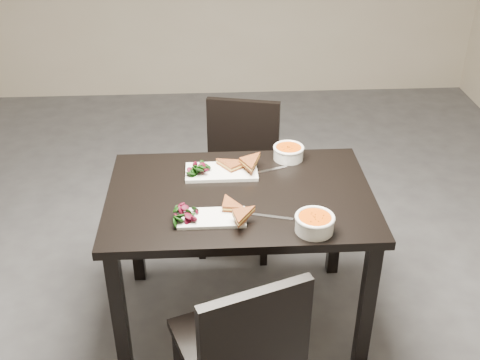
{
  "coord_description": "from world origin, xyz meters",
  "views": [
    {
      "loc": [
        0.07,
        -2.72,
        2.17
      ],
      "look_at": [
        0.2,
        -0.48,
        0.82
      ],
      "focal_mm": 44.09,
      "sensor_mm": 36.0,
      "label": 1
    }
  ],
  "objects_px": {
    "soup_bowl_near": "(315,222)",
    "soup_bowl_far": "(288,152)",
    "chair_far": "(240,166)",
    "plate_far": "(221,172)",
    "table": "(240,211)",
    "chair_near": "(242,347)",
    "plate_near": "(212,218)"
  },
  "relations": [
    {
      "from": "table",
      "to": "soup_bowl_far",
      "type": "relative_size",
      "value": 7.8
    },
    {
      "from": "chair_far",
      "to": "plate_far",
      "type": "height_order",
      "value": "chair_far"
    },
    {
      "from": "chair_near",
      "to": "chair_far",
      "type": "xyz_separation_m",
      "value": [
        0.07,
        1.38,
        0.0
      ]
    },
    {
      "from": "chair_near",
      "to": "plate_far",
      "type": "distance_m",
      "value": 0.89
    },
    {
      "from": "chair_far",
      "to": "soup_bowl_far",
      "type": "relative_size",
      "value": 5.53
    },
    {
      "from": "table",
      "to": "chair_far",
      "type": "xyz_separation_m",
      "value": [
        0.04,
        0.71,
        -0.17
      ]
    },
    {
      "from": "plate_near",
      "to": "soup_bowl_far",
      "type": "relative_size",
      "value": 1.86
    },
    {
      "from": "plate_near",
      "to": "table",
      "type": "bearing_deg",
      "value": 56.62
    },
    {
      "from": "table",
      "to": "chair_near",
      "type": "bearing_deg",
      "value": -92.47
    },
    {
      "from": "chair_far",
      "to": "soup_bowl_far",
      "type": "height_order",
      "value": "chair_far"
    },
    {
      "from": "soup_bowl_far",
      "to": "table",
      "type": "bearing_deg",
      "value": -129.77
    },
    {
      "from": "chair_far",
      "to": "plate_far",
      "type": "xyz_separation_m",
      "value": [
        -0.12,
        -0.53,
        0.27
      ]
    },
    {
      "from": "plate_near",
      "to": "plate_far",
      "type": "xyz_separation_m",
      "value": [
        0.05,
        0.38,
        0.0
      ]
    },
    {
      "from": "soup_bowl_near",
      "to": "chair_near",
      "type": "bearing_deg",
      "value": -130.98
    },
    {
      "from": "chair_far",
      "to": "soup_bowl_near",
      "type": "relative_size",
      "value": 5.18
    },
    {
      "from": "plate_far",
      "to": "chair_near",
      "type": "bearing_deg",
      "value": -86.68
    },
    {
      "from": "soup_bowl_near",
      "to": "soup_bowl_far",
      "type": "bearing_deg",
      "value": 92.66
    },
    {
      "from": "chair_near",
      "to": "plate_far",
      "type": "relative_size",
      "value": 2.5
    },
    {
      "from": "plate_near",
      "to": "plate_far",
      "type": "relative_size",
      "value": 0.84
    },
    {
      "from": "plate_near",
      "to": "soup_bowl_far",
      "type": "height_order",
      "value": "soup_bowl_far"
    },
    {
      "from": "soup_bowl_far",
      "to": "plate_far",
      "type": "bearing_deg",
      "value": -159.26
    },
    {
      "from": "chair_near",
      "to": "soup_bowl_far",
      "type": "height_order",
      "value": "chair_near"
    },
    {
      "from": "chair_near",
      "to": "chair_far",
      "type": "height_order",
      "value": "same"
    },
    {
      "from": "table",
      "to": "soup_bowl_far",
      "type": "height_order",
      "value": "soup_bowl_far"
    },
    {
      "from": "table",
      "to": "plate_near",
      "type": "distance_m",
      "value": 0.26
    },
    {
      "from": "chair_far",
      "to": "plate_near",
      "type": "height_order",
      "value": "chair_far"
    },
    {
      "from": "chair_far",
      "to": "table",
      "type": "bearing_deg",
      "value": -80.47
    },
    {
      "from": "chair_near",
      "to": "table",
      "type": "bearing_deg",
      "value": 67.29
    },
    {
      "from": "table",
      "to": "chair_near",
      "type": "distance_m",
      "value": 0.69
    },
    {
      "from": "chair_far",
      "to": "plate_near",
      "type": "bearing_deg",
      "value": -87.9
    },
    {
      "from": "table",
      "to": "soup_bowl_far",
      "type": "xyz_separation_m",
      "value": [
        0.26,
        0.31,
        0.14
      ]
    },
    {
      "from": "plate_far",
      "to": "soup_bowl_far",
      "type": "distance_m",
      "value": 0.36
    }
  ]
}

